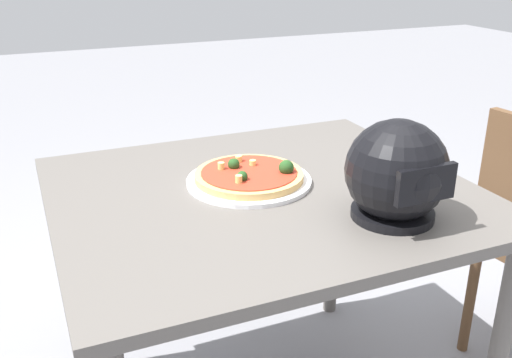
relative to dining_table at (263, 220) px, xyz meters
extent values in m
cube|color=#5B5651|center=(0.00, 0.00, 0.08)|extent=(1.07, 0.95, 0.03)
cylinder|color=#5B5651|center=(-0.48, -0.41, -0.31)|extent=(0.05, 0.05, 0.74)
cylinder|color=#5B5651|center=(0.48, -0.41, -0.31)|extent=(0.05, 0.05, 0.74)
cylinder|color=white|center=(0.02, -0.05, 0.10)|extent=(0.33, 0.33, 0.01)
cylinder|color=tan|center=(0.02, -0.05, 0.11)|extent=(0.29, 0.29, 0.02)
cylinder|color=red|center=(0.02, -0.05, 0.12)|extent=(0.26, 0.26, 0.00)
sphere|color=#234C1E|center=(0.04, -0.10, 0.13)|extent=(0.03, 0.03, 0.03)
sphere|color=#234C1E|center=(0.06, -0.01, 0.13)|extent=(0.03, 0.03, 0.03)
sphere|color=#234C1E|center=(-0.07, -0.01, 0.14)|extent=(0.04, 0.04, 0.04)
cylinder|color=#E0D172|center=(-0.01, -0.09, 0.13)|extent=(0.02, 0.02, 0.01)
cylinder|color=#E0D172|center=(0.01, -0.14, 0.13)|extent=(0.02, 0.02, 0.02)
cylinder|color=#E0D172|center=(0.02, -0.13, 0.13)|extent=(0.02, 0.02, 0.02)
cylinder|color=#E0D172|center=(0.07, 0.01, 0.13)|extent=(0.02, 0.02, 0.02)
cylinder|color=#E0D172|center=(0.08, -0.10, 0.13)|extent=(0.02, 0.02, 0.02)
sphere|color=black|center=(-0.21, 0.27, 0.21)|extent=(0.24, 0.24, 0.24)
cylinder|color=black|center=(-0.21, 0.27, 0.10)|extent=(0.19, 0.19, 0.02)
cube|color=black|center=(-0.21, 0.37, 0.21)|extent=(0.15, 0.02, 0.08)
cylinder|color=brown|center=(-0.80, -0.01, -0.47)|extent=(0.04, 0.04, 0.43)
camera|label=1|loc=(0.56, 1.27, 0.69)|focal=40.61mm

